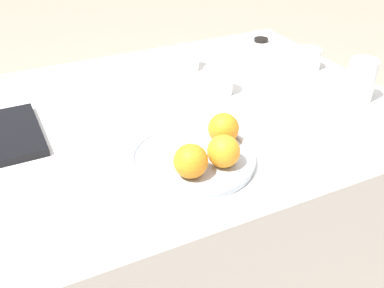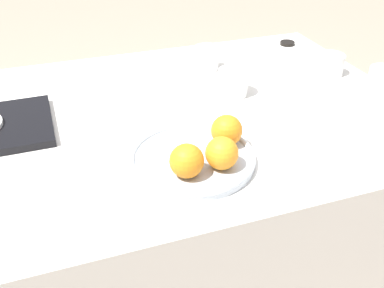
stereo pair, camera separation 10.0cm
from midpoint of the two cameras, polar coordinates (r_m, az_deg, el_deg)
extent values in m
cube|color=silver|center=(1.43, -6.99, -9.43)|extent=(1.42, 0.93, 0.72)
cylinder|color=#B2BCC6|center=(1.02, -2.80, -2.07)|extent=(0.29, 0.29, 0.02)
torus|color=#B2BCC6|center=(1.02, -2.81, -1.70)|extent=(0.29, 0.29, 0.01)
sphere|color=orange|center=(0.94, -3.21, -2.28)|extent=(0.07, 0.07, 0.07)
sphere|color=orange|center=(1.05, 1.31, 1.91)|extent=(0.07, 0.07, 0.07)
sphere|color=orange|center=(0.97, 1.10, -1.01)|extent=(0.07, 0.07, 0.07)
cylinder|color=silver|center=(1.34, 18.70, 7.65)|extent=(0.08, 0.08, 0.12)
cylinder|color=white|center=(1.48, -2.62, 10.80)|extent=(0.08, 0.08, 0.08)
cylinder|color=white|center=(1.53, 12.60, 10.49)|extent=(0.09, 0.09, 0.07)
cylinder|color=white|center=(1.32, 1.17, 7.98)|extent=(0.09, 0.09, 0.08)
cylinder|color=black|center=(1.75, 7.12, 12.96)|extent=(0.05, 0.05, 0.01)
camera|label=1|loc=(0.05, -92.86, -1.84)|focal=42.00mm
camera|label=2|loc=(0.05, 87.14, 1.84)|focal=42.00mm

